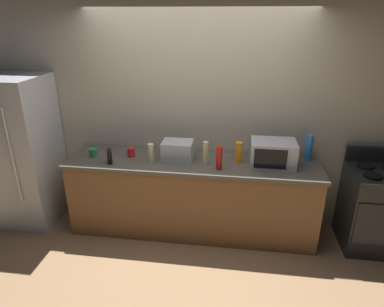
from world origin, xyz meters
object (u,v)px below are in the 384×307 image
Objects in this scene: microwave at (273,153)px; bottle_spray_cleaner at (309,148)px; refrigerator at (22,152)px; bottle_hot_sauce at (219,158)px; mug_green at (93,152)px; stove_range at (373,209)px; mug_red at (131,152)px; toaster_oven at (178,150)px; cordless_phone at (110,156)px; bottle_vinegar at (206,153)px; bottle_hand_soap at (151,153)px; bottle_dish_soap at (238,152)px.

bottle_spray_cleaner is (0.40, 0.18, 0.01)m from microwave.
bottle_hot_sauce is at bearing -3.66° from refrigerator.
refrigerator is 0.90m from mug_green.
refrigerator is 3.75× the size of microwave.
mug_red is at bearing 178.86° from stove_range.
microwave is at bearing 0.94° from refrigerator.
bottle_spray_cleaner is (1.45, 0.17, 0.04)m from toaster_oven.
cordless_phone is 0.59× the size of bottle_hot_sauce.
toaster_oven is 1.34× the size of bottle_vinegar.
bottle_hand_soap reaches higher than stove_range.
bottle_dish_soap is (0.68, -0.00, 0.01)m from toaster_oven.
toaster_oven reaches higher than stove_range.
mug_red is at bearing 2.32° from refrigerator.
stove_range is at bearing -2.27° from bottle_dish_soap.
bottle_vinegar is 1.08× the size of bottle_dish_soap.
stove_range is at bearing -1.14° from mug_red.
bottle_dish_soap is at bearing 6.49° from bottle_hand_soap.
mug_green is (-0.25, 0.15, -0.03)m from cordless_phone.
stove_range is 11.23× the size of mug_green.
microwave reaches higher than bottle_hot_sauce.
cordless_phone is at bearing -131.62° from mug_red.
toaster_oven is 0.30m from bottle_hand_soap.
toaster_oven is 1.15× the size of bottle_spray_cleaner.
bottle_vinegar is at bearing -14.31° from cordless_phone.
toaster_oven is at bearing -173.33° from bottle_spray_cleaner.
bottle_hot_sauce is (-0.57, -0.20, -0.01)m from microwave.
bottle_hand_soap is (-2.45, -0.05, 0.54)m from stove_range.
bottle_spray_cleaner is 1.16× the size of bottle_hot_sauce.
microwave is 4.47× the size of mug_red.
refrigerator is 1.88m from toaster_oven.
mug_red is (-1.23, -0.01, -0.06)m from bottle_dish_soap.
mug_green is (-1.46, 0.15, -0.08)m from bottle_hot_sauce.
bottle_dish_soap is 1.66m from mug_green.
bottle_vinegar is 2.36× the size of mug_red.
mug_red is (-1.03, 0.20, -0.07)m from bottle_hot_sauce.
stove_range is 10.05× the size of mug_red.
toaster_oven is 0.55m from mug_red.
microwave is 4.99× the size of mug_green.
bottle_dish_soap is 2.45× the size of mug_green.
bottle_dish_soap reaches higher than mug_red.
microwave is 1.79m from cordless_phone.
refrigerator is at bearing -176.05° from bottle_spray_cleaner.
bottle_spray_cleaner reaches higher than bottle_hand_soap.
stove_range is at bearing 1.18° from bottle_hand_soap.
bottle_hand_soap is at bearing -178.82° from stove_range.
bottle_dish_soap is at bearing -167.51° from bottle_spray_cleaner.
refrigerator reaches higher than bottle_hand_soap.
bottle_spray_cleaner reaches higher than cordless_phone.
bottle_spray_cleaner is at bearing 162.22° from stove_range.
bottle_vinegar reaches higher than mug_green.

